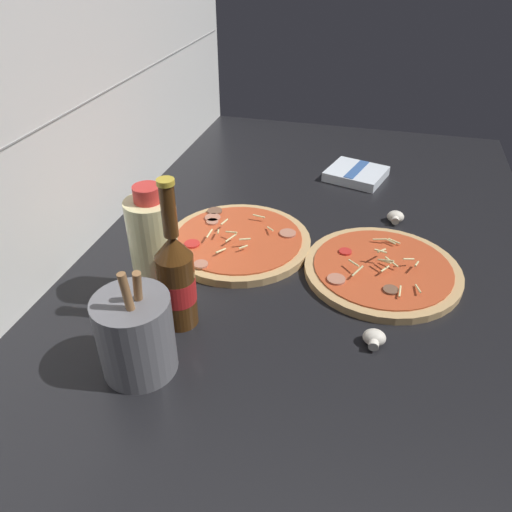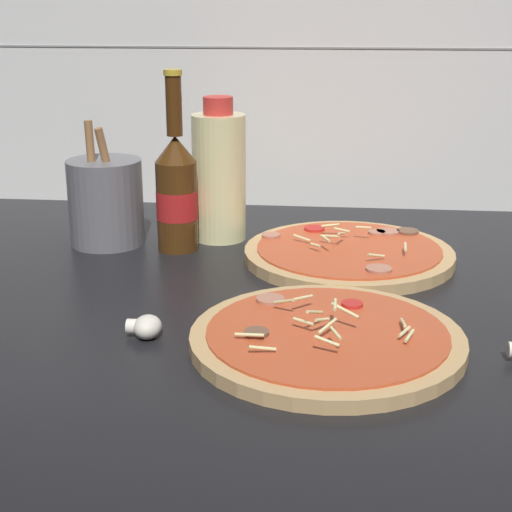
% 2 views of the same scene
% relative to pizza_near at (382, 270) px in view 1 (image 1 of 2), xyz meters
% --- Properties ---
extents(counter_slab, '(1.60, 0.90, 0.03)m').
position_rel_pizza_near_xyz_m(counter_slab, '(0.00, 0.14, -0.02)').
color(counter_slab, black).
rests_on(counter_slab, ground).
extents(tile_backsplash, '(1.60, 0.01, 0.60)m').
position_rel_pizza_near_xyz_m(tile_backsplash, '(0.00, 0.59, 0.27)').
color(tile_backsplash, white).
rests_on(tile_backsplash, ground).
extents(pizza_near, '(0.30, 0.30, 0.05)m').
position_rel_pizza_near_xyz_m(pizza_near, '(0.00, 0.00, 0.00)').
color(pizza_near, tan).
rests_on(pizza_near, counter_slab).
extents(pizza_far, '(0.30, 0.30, 0.04)m').
position_rel_pizza_near_xyz_m(pizza_far, '(0.03, 0.29, 0.00)').
color(pizza_far, tan).
rests_on(pizza_far, counter_slab).
extents(beer_bottle, '(0.06, 0.06, 0.26)m').
position_rel_pizza_near_xyz_m(beer_bottle, '(-0.22, 0.32, 0.08)').
color(beer_bottle, '#47280F').
rests_on(beer_bottle, counter_slab).
extents(oil_bottle, '(0.08, 0.08, 0.22)m').
position_rel_pizza_near_xyz_m(oil_bottle, '(-0.17, 0.38, 0.09)').
color(oil_bottle, beige).
rests_on(oil_bottle, counter_slab).
extents(mushroom_left, '(0.04, 0.04, 0.03)m').
position_rel_pizza_near_xyz_m(mushroom_left, '(0.21, -0.02, 0.00)').
color(mushroom_left, white).
rests_on(mushroom_left, counter_slab).
extents(mushroom_right, '(0.04, 0.04, 0.03)m').
position_rel_pizza_near_xyz_m(mushroom_right, '(-0.20, 0.00, 0.00)').
color(mushroom_right, white).
rests_on(mushroom_right, counter_slab).
extents(utensil_crock, '(0.11, 0.11, 0.19)m').
position_rel_pizza_near_xyz_m(utensil_crock, '(-0.34, 0.34, 0.06)').
color(utensil_crock, slate).
rests_on(utensil_crock, counter_slab).
extents(dish_towel, '(0.16, 0.17, 0.03)m').
position_rel_pizza_near_xyz_m(dish_towel, '(0.42, 0.09, 0.00)').
color(dish_towel, silver).
rests_on(dish_towel, counter_slab).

